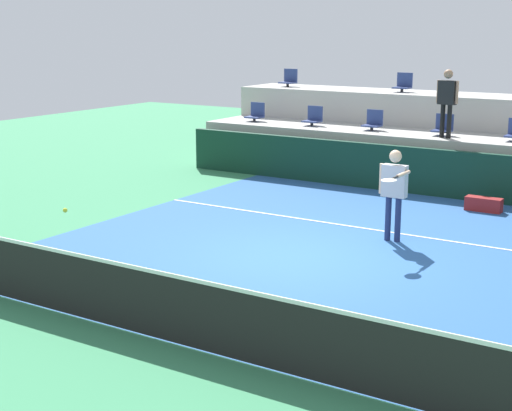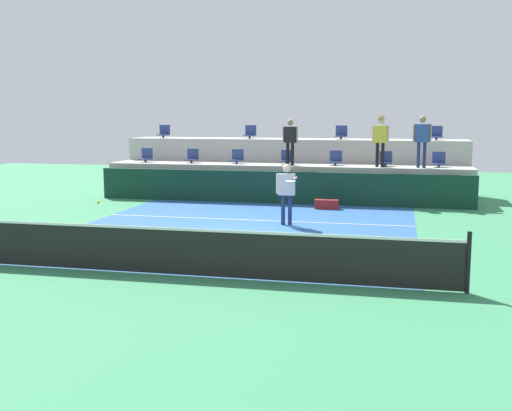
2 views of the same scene
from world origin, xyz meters
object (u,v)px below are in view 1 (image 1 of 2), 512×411
(tennis_ball, at_px, (65,210))
(equipment_bag, at_px, (484,204))
(stadium_chair_lower_left, at_px, (313,118))
(stadium_chair_upper_far_left, at_px, (289,79))
(tennis_player, at_px, (394,186))
(stadium_chair_upper_left, at_px, (403,84))
(stadium_chair_lower_mid_left, at_px, (373,122))
(spectator_in_grey, at_px, (447,97))
(stadium_chair_lower_far_left, at_px, (256,113))
(stadium_chair_lower_center, at_px, (443,127))

(tennis_ball, bearing_deg, equipment_bag, 66.10)
(stadium_chair_lower_left, bearing_deg, stadium_chair_upper_far_left, 135.02)
(tennis_player, bearing_deg, stadium_chair_upper_left, 110.94)
(tennis_ball, bearing_deg, stadium_chair_lower_mid_left, 89.07)
(stadium_chair_upper_left, xyz_separation_m, tennis_player, (2.76, -7.21, -1.28))
(stadium_chair_upper_far_left, distance_m, spectator_in_grey, 5.99)
(stadium_chair_lower_far_left, distance_m, equipment_bag, 7.55)
(stadium_chair_lower_left, bearing_deg, stadium_chair_lower_far_left, 180.00)
(stadium_chair_lower_left, distance_m, tennis_player, 7.09)
(stadium_chair_upper_far_left, height_order, tennis_ball, stadium_chair_upper_far_left)
(stadium_chair_lower_far_left, bearing_deg, stadium_chair_lower_center, 0.00)
(tennis_ball, bearing_deg, tennis_player, 59.79)
(stadium_chair_lower_mid_left, distance_m, spectator_in_grey, 2.20)
(stadium_chair_lower_mid_left, bearing_deg, tennis_ball, -90.93)
(stadium_chair_lower_left, distance_m, tennis_ball, 10.66)
(stadium_chair_upper_left, distance_m, tennis_ball, 12.39)
(stadium_chair_lower_far_left, relative_size, stadium_chair_lower_left, 1.00)
(stadium_chair_upper_far_left, distance_m, stadium_chair_upper_left, 3.60)
(stadium_chair_lower_left, height_order, stadium_chair_lower_mid_left, same)
(spectator_in_grey, height_order, tennis_ball, spectator_in_grey)
(stadium_chair_lower_center, bearing_deg, stadium_chair_lower_far_left, 180.00)
(stadium_chair_lower_left, bearing_deg, equipment_bag, -22.06)
(stadium_chair_lower_far_left, relative_size, tennis_ball, 7.65)
(stadium_chair_lower_center, relative_size, stadium_chair_upper_left, 1.00)
(stadium_chair_upper_left, xyz_separation_m, tennis_ball, (-0.23, -12.34, -1.06))
(stadium_chair_upper_left, height_order, equipment_bag, stadium_chair_upper_left)
(stadium_chair_lower_mid_left, height_order, equipment_bag, stadium_chair_lower_mid_left)
(stadium_chair_lower_far_left, xyz_separation_m, stadium_chair_lower_mid_left, (3.57, 0.00, 0.00))
(stadium_chair_upper_left, distance_m, spectator_in_grey, 2.94)
(stadium_chair_lower_center, bearing_deg, tennis_player, -79.82)
(stadium_chair_upper_far_left, xyz_separation_m, tennis_player, (6.36, -7.21, -1.28))
(stadium_chair_lower_center, distance_m, stadium_chair_upper_far_left, 5.74)
(stadium_chair_upper_left, bearing_deg, tennis_player, -69.06)
(stadium_chair_lower_far_left, xyz_separation_m, tennis_player, (6.39, -5.41, -0.43))
(stadium_chair_lower_left, bearing_deg, spectator_in_grey, -5.81)
(spectator_in_grey, bearing_deg, stadium_chair_lower_center, 115.84)
(tennis_player, xyz_separation_m, equipment_bag, (0.73, 3.27, -0.89))
(stadium_chair_upper_far_left, distance_m, tennis_ball, 12.84)
(stadium_chair_lower_center, xyz_separation_m, tennis_player, (0.97, -5.41, -0.43))
(tennis_player, bearing_deg, stadium_chair_lower_left, 130.10)
(stadium_chair_lower_far_left, bearing_deg, equipment_bag, -16.76)
(stadium_chair_upper_left, xyz_separation_m, spectator_in_grey, (1.97, -2.18, -0.10))
(stadium_chair_lower_far_left, relative_size, stadium_chair_upper_far_left, 1.00)
(stadium_chair_lower_left, bearing_deg, stadium_chair_lower_mid_left, 0.00)
(tennis_player, bearing_deg, stadium_chair_upper_far_left, 131.41)
(stadium_chair_upper_left, relative_size, tennis_ball, 7.65)
(stadium_chair_upper_far_left, bearing_deg, equipment_bag, -29.08)
(stadium_chair_lower_mid_left, xyz_separation_m, stadium_chair_upper_far_left, (-3.54, 1.80, 0.85))
(tennis_player, distance_m, spectator_in_grey, 5.22)
(stadium_chair_upper_far_left, bearing_deg, stadium_chair_upper_left, 0.00)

